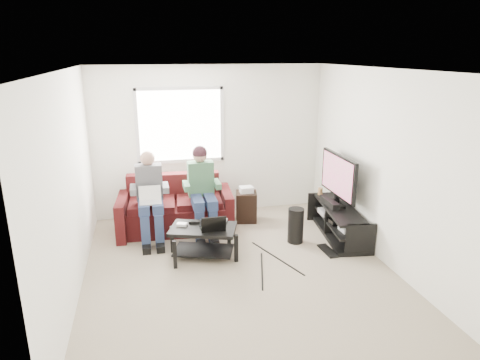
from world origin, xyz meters
name	(u,v)px	position (x,y,z in m)	size (l,w,h in m)	color
floor	(238,269)	(0.00, 0.00, 0.00)	(4.50, 4.50, 0.00)	tan
ceiling	(238,69)	(0.00, 0.00, 2.60)	(4.50, 4.50, 0.00)	white
wall_back	(210,141)	(0.00, 2.25, 1.30)	(4.50, 4.50, 0.00)	white
wall_front	(304,257)	(0.00, -2.25, 1.30)	(4.50, 4.50, 0.00)	white
wall_left	(69,187)	(-2.00, 0.00, 1.30)	(4.50, 4.50, 0.00)	white
wall_right	(382,167)	(2.00, 0.00, 1.30)	(4.50, 4.50, 0.00)	white
window	(180,125)	(-0.50, 2.23, 1.60)	(1.48, 0.04, 1.28)	white
sofa	(176,210)	(-0.69, 1.60, 0.32)	(1.89, 0.97, 0.86)	#431110
person_left	(150,193)	(-1.09, 1.28, 0.75)	(0.40, 0.71, 1.36)	navy
person_right	(202,185)	(-0.29, 1.30, 0.81)	(0.40, 0.71, 1.40)	navy
laptop_silver	(150,199)	(-1.09, 1.07, 0.73)	(0.32, 0.22, 0.24)	silver
coffee_table	(203,235)	(-0.40, 0.48, 0.33)	(1.03, 0.81, 0.45)	black
laptop_black	(212,221)	(-0.28, 0.40, 0.57)	(0.34, 0.24, 0.24)	black
controller_a	(182,225)	(-0.68, 0.60, 0.47)	(0.14, 0.09, 0.04)	silver
controller_b	(194,222)	(-0.50, 0.66, 0.47)	(0.14, 0.09, 0.04)	black
controller_c	(222,220)	(-0.10, 0.63, 0.47)	(0.14, 0.09, 0.04)	gray
tv_stand	(338,223)	(1.77, 0.71, 0.22)	(0.64, 1.52, 0.49)	black
tv	(338,177)	(1.77, 0.81, 0.95)	(0.12, 1.10, 0.81)	black
soundbar	(330,203)	(1.65, 0.81, 0.54)	(0.12, 0.50, 0.10)	black
drink_cup	(320,191)	(1.72, 1.34, 0.55)	(0.08, 0.08, 0.12)	#B2814C
console_white	(350,229)	(1.77, 0.31, 0.29)	(0.30, 0.22, 0.06)	silver
console_grey	(330,212)	(1.77, 1.01, 0.30)	(0.34, 0.26, 0.08)	gray
console_black	(340,220)	(1.77, 0.66, 0.29)	(0.38, 0.30, 0.07)	black
subwoofer	(296,225)	(1.04, 0.65, 0.27)	(0.24, 0.24, 0.54)	black
keyboard_floor	(328,251)	(1.39, 0.23, 0.01)	(0.15, 0.44, 0.02)	black
end_table	(246,206)	(0.52, 1.66, 0.27)	(0.34, 0.34, 0.61)	black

